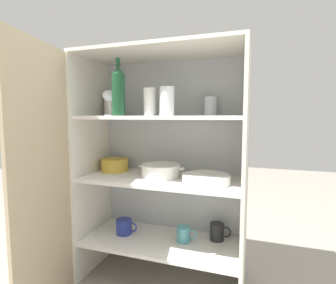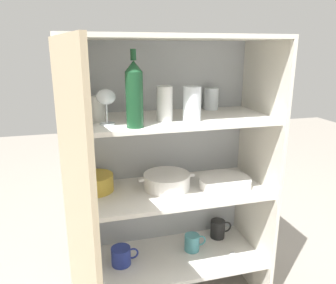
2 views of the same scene
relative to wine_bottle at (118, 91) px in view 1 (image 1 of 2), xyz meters
The scene contains 22 objects.
cupboard_back_panel 0.60m from the wine_bottle, 61.73° to the left, with size 0.94×0.02×1.31m, color #B2B7BC.
cupboard_side_left 0.55m from the wine_bottle, 152.13° to the left, with size 0.02×0.43×1.31m, color silver.
cupboard_side_right 0.80m from the wine_bottle, 12.57° to the left, with size 0.02×0.43×1.31m, color silver.
cupboard_top_panel 0.32m from the wine_bottle, 37.63° to the left, with size 0.94×0.43×0.02m, color silver.
shelf_board_lower 0.90m from the wine_bottle, 37.63° to the left, with size 0.90×0.39×0.02m, color white.
shelf_board_middle 0.55m from the wine_bottle, 37.63° to the left, with size 0.90×0.39×0.02m, color white.
shelf_board_upper 0.28m from the wine_bottle, 37.63° to the left, with size 0.90×0.39×0.02m, color white.
cupboard_door 0.59m from the wine_bottle, 128.27° to the right, with size 0.11×0.46×1.31m.
tumbler_glass_0 0.53m from the wine_bottle, 33.03° to the left, with size 0.07×0.07×0.11m.
tumbler_glass_1 0.26m from the wine_bottle, 11.27° to the left, with size 0.08×0.08×0.15m.
tumbler_glass_2 0.33m from the wine_bottle, 129.52° to the left, with size 0.07×0.07×0.14m.
tumbler_glass_3 0.18m from the wine_bottle, 30.69° to the left, with size 0.07×0.07×0.15m.
tumbler_glass_4 0.22m from the wine_bottle, 129.90° to the left, with size 0.06×0.06×0.11m.
wine_glass_0 0.13m from the wine_bottle, 142.88° to the left, with size 0.08×0.08×0.15m.
wine_bottle is the anchor object (origin of this frame).
plate_stack_white 0.65m from the wine_bottle, 13.15° to the left, with size 0.25×0.25×0.04m.
mixing_bowl_large 0.52m from the wine_bottle, 125.76° to the left, with size 0.17×0.17×0.08m.
casserole_dish 0.51m from the wine_bottle, 44.23° to the left, with size 0.28×0.22×0.07m.
coffee_mug_primary 0.98m from the wine_bottle, 26.99° to the left, with size 0.12×0.08×0.10m.
coffee_mug_extra_1 0.89m from the wine_bottle, 28.70° to the left, with size 0.12×0.08×0.09m.
coffee_mug_extra_2 0.83m from the wine_bottle, 111.96° to the left, with size 0.14×0.10×0.09m.
serving_spoon 0.97m from the wine_bottle, ahead, with size 0.15×0.11×0.01m.
Camera 1 is at (0.51, -1.19, 0.97)m, focal length 28.00 mm.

